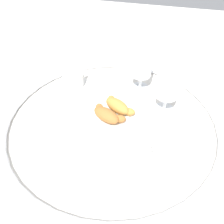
{
  "coord_description": "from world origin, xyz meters",
  "views": [
    {
      "loc": [
        0.14,
        -0.62,
        0.64
      ],
      "look_at": [
        -0.01,
        0.03,
        0.03
      ],
      "focal_mm": 42.44,
      "sensor_mm": 36.0,
      "label": 1
    }
  ],
  "objects": [
    {
      "name": "coffee_cup_near",
      "position": [
        0.17,
        -0.06,
        0.03
      ],
      "size": [
        0.14,
        0.14,
        0.06
      ],
      "color": "white",
      "rests_on": "ground_plane"
    },
    {
      "name": "pastry_plate",
      "position": [
        -0.01,
        0.03,
        0.01
      ],
      "size": [
        0.23,
        0.23,
        0.02
      ],
      "color": "white",
      "rests_on": "ground_plane"
    },
    {
      "name": "sugar_packet",
      "position": [
        -0.16,
        -0.14,
        0.0
      ],
      "size": [
        0.06,
        0.05,
        0.01
      ],
      "primitive_type": "cube",
      "rotation": [
        0.0,
        0.0,
        0.32
      ],
      "color": "white",
      "rests_on": "ground_plane"
    },
    {
      "name": "ground_plane",
      "position": [
        0.0,
        0.0,
        0.0
      ],
      "size": [
        2.2,
        2.2,
        0.0
      ],
      "primitive_type": "plane",
      "color": "silver"
    },
    {
      "name": "juice_glass_left",
      "position": [
        0.17,
        0.12,
        0.09
      ],
      "size": [
        0.08,
        0.08,
        0.14
      ],
      "color": "white",
      "rests_on": "ground_plane"
    },
    {
      "name": "table_chrome_rim",
      "position": [
        0.0,
        0.0,
        0.01
      ],
      "size": [
        0.73,
        0.73,
        0.02
      ],
      "primitive_type": "torus",
      "color": "silver",
      "rests_on": "ground_plane"
    },
    {
      "name": "croissant_large",
      "position": [
        -0.02,
        0.01,
        0.04
      ],
      "size": [
        0.12,
        0.1,
        0.04
      ],
      "color": "#AD6B33",
      "rests_on": "pastry_plate"
    },
    {
      "name": "croissant_small",
      "position": [
        0.01,
        0.06,
        0.04
      ],
      "size": [
        0.12,
        0.11,
        0.04
      ],
      "color": "#CC893D",
      "rests_on": "pastry_plate"
    },
    {
      "name": "coffee_cup_far",
      "position": [
        -0.19,
        0.17,
        0.03
      ],
      "size": [
        0.14,
        0.14,
        0.06
      ],
      "color": "white",
      "rests_on": "ground_plane"
    },
    {
      "name": "juice_glass_right",
      "position": [
        0.06,
        0.23,
        0.09
      ],
      "size": [
        0.08,
        0.08,
        0.14
      ],
      "color": "white",
      "rests_on": "ground_plane"
    }
  ]
}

